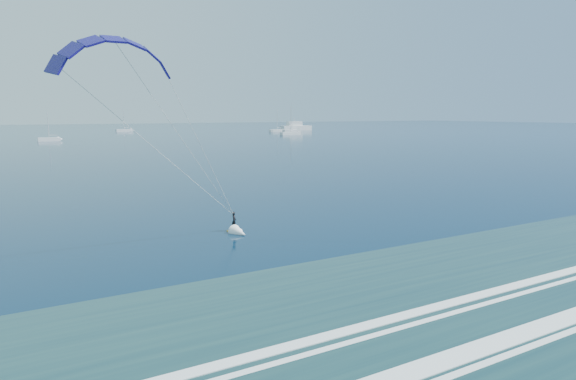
% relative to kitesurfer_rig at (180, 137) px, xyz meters
% --- Properties ---
extents(kitesurfer_rig, '(15.59, 6.91, 14.87)m').
position_rel_kitesurfer_rig_xyz_m(kitesurfer_rig, '(0.00, 0.00, 0.00)').
color(kitesurfer_rig, '#C38916').
rests_on(kitesurfer_rig, ground).
extents(motor_yacht, '(17.15, 4.57, 6.80)m').
position_rel_kitesurfer_rig_xyz_m(motor_yacht, '(132.10, 199.75, -5.75)').
color(motor_yacht, white).
rests_on(motor_yacht, ground).
extents(sailboat_3, '(6.85, 2.40, 9.76)m').
position_rel_kitesurfer_rig_xyz_m(sailboat_3, '(7.40, 151.97, -6.95)').
color(sailboat_3, white).
rests_on(sailboat_3, ground).
extents(sailboat_4, '(7.95, 2.40, 10.91)m').
position_rel_kitesurfer_rig_xyz_m(sailboat_4, '(49.56, 228.35, -6.94)').
color(sailboat_4, white).
rests_on(sailboat_4, ground).
extents(sailboat_5, '(8.09, 2.40, 11.12)m').
position_rel_kitesurfer_rig_xyz_m(sailboat_5, '(114.03, 187.69, -6.94)').
color(sailboat_5, white).
rests_on(sailboat_5, ground).
extents(sailboat_6, '(9.02, 2.40, 12.19)m').
position_rel_kitesurfer_rig_xyz_m(sailboat_6, '(101.21, 153.68, -6.93)').
color(sailboat_6, white).
rests_on(sailboat_6, ground).
extents(sailboat_7, '(9.34, 2.40, 14.13)m').
position_rel_kitesurfer_rig_xyz_m(sailboat_7, '(119.21, 182.39, -6.91)').
color(sailboat_7, white).
rests_on(sailboat_7, ground).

